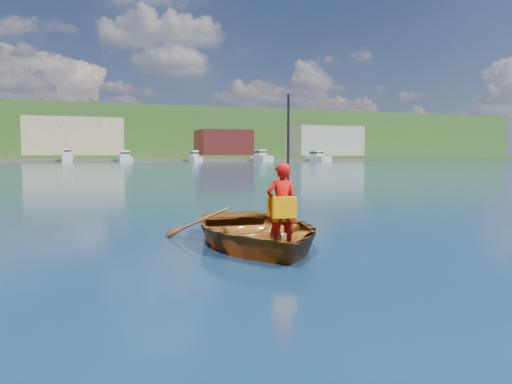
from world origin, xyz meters
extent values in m
plane|color=#102346|center=(0.00, 0.00, 0.00)|extent=(600.00, 600.00, 0.00)
imported|color=brown|center=(0.19, -0.48, 0.24)|extent=(2.92, 3.92, 0.78)
imported|color=#B40C06|center=(0.29, -1.39, 0.71)|extent=(0.46, 0.32, 1.22)
cube|color=orange|center=(0.28, -1.51, 0.70)|extent=(0.35, 0.12, 0.30)
cube|color=orange|center=(0.30, -1.27, 0.70)|extent=(0.34, 0.10, 0.30)
cube|color=orange|center=(0.29, -1.39, 0.52)|extent=(0.31, 0.24, 0.05)
cylinder|color=black|center=(0.45, -1.25, 1.21)|extent=(0.04, 0.04, 2.21)
cube|color=#3A5E22|center=(0.00, 190.00, 1.00)|extent=(400.00, 80.00, 2.00)
cube|color=#2C5423|center=(0.00, 240.00, 11.00)|extent=(400.00, 100.00, 22.00)
cube|color=brown|center=(11.83, 148.00, 0.40)|extent=(160.03, 5.27, 0.80)
cube|color=#A0806A|center=(-5.00, 165.00, 8.00)|extent=(30.00, 16.00, 12.00)
cube|color=maroon|center=(45.00, 165.00, 6.50)|extent=(18.00, 16.00, 9.00)
cube|color=gray|center=(85.00, 165.00, 7.50)|extent=(26.00, 16.00, 11.00)
cube|color=silver|center=(-6.58, 143.00, 0.86)|extent=(2.65, 9.45, 2.16)
cube|color=silver|center=(-6.58, 143.94, 3.06)|extent=(1.85, 4.25, 1.80)
cube|color=black|center=(-6.58, 143.94, 3.16)|extent=(1.90, 4.44, 0.50)
cube|color=silver|center=(9.14, 143.00, 0.64)|extent=(3.51, 12.53, 1.61)
cube|color=silver|center=(9.14, 144.25, 2.51)|extent=(2.46, 5.64, 1.80)
cube|color=black|center=(9.14, 144.25, 2.61)|extent=(2.53, 5.89, 0.50)
cube|color=silver|center=(30.03, 143.00, 0.69)|extent=(2.62, 9.36, 1.72)
cube|color=silver|center=(30.03, 143.94, 2.62)|extent=(1.83, 4.21, 1.80)
cube|color=black|center=(30.03, 143.94, 2.72)|extent=(1.89, 4.40, 0.50)
cube|color=silver|center=(51.73, 143.00, 0.83)|extent=(3.48, 12.41, 2.08)
cube|color=silver|center=(51.73, 144.24, 2.98)|extent=(2.43, 5.59, 1.80)
cube|color=black|center=(51.73, 144.24, 3.08)|extent=(2.50, 5.83, 0.50)
cube|color=silver|center=(71.75, 143.00, 0.74)|extent=(3.55, 12.67, 1.86)
cube|color=silver|center=(71.75, 144.27, 2.76)|extent=(2.48, 5.70, 1.80)
cube|color=black|center=(71.75, 144.27, 2.86)|extent=(2.55, 5.95, 0.50)
cylinder|color=#382314|center=(168.44, 260.28, 17.90)|extent=(0.80, 0.80, 3.68)
sphere|color=#205821|center=(168.44, 260.28, 22.80)|extent=(6.86, 6.86, 6.86)
cylinder|color=#382314|center=(24.61, 204.26, 6.44)|extent=(0.80, 0.80, 3.18)
sphere|color=#205821|center=(24.61, 204.26, 10.69)|extent=(5.94, 5.94, 5.94)
cylinder|color=#382314|center=(112.04, 215.20, 9.01)|extent=(0.80, 0.80, 3.95)
sphere|color=#205821|center=(112.04, 215.20, 14.28)|extent=(7.37, 7.37, 7.37)
cylinder|color=#382314|center=(149.80, 278.69, 21.02)|extent=(0.80, 0.80, 2.56)
sphere|color=#205821|center=(149.80, 278.69, 24.44)|extent=(4.78, 4.78, 4.78)
cylinder|color=#382314|center=(5.82, 227.11, 11.33)|extent=(0.80, 0.80, 3.81)
sphere|color=#205821|center=(5.82, 227.11, 16.40)|extent=(7.10, 7.10, 7.10)
cylinder|color=#382314|center=(81.24, 259.34, 17.53)|extent=(0.80, 0.80, 3.33)
sphere|color=#205821|center=(81.24, 259.34, 21.97)|extent=(6.21, 6.21, 6.21)
cylinder|color=#382314|center=(54.81, 208.47, 7.08)|extent=(0.80, 0.80, 2.76)
sphere|color=#205821|center=(54.81, 208.47, 10.76)|extent=(5.16, 5.16, 5.16)
cylinder|color=#382314|center=(146.89, 227.18, 11.35)|extent=(0.80, 0.80, 3.84)
sphere|color=#205821|center=(146.89, 227.18, 16.47)|extent=(7.16, 7.16, 7.16)
cylinder|color=#382314|center=(66.75, 273.86, 20.85)|extent=(0.80, 0.80, 4.15)
sphere|color=#205821|center=(66.75, 273.86, 26.38)|extent=(7.74, 7.74, 7.74)
cylinder|color=#382314|center=(7.99, 265.86, 18.95)|extent=(0.80, 0.80, 3.56)
sphere|color=#205821|center=(7.99, 265.86, 23.69)|extent=(6.64, 6.64, 6.64)
cylinder|color=#382314|center=(165.72, 262.02, 17.92)|extent=(0.80, 0.80, 3.03)
sphere|color=#205821|center=(165.72, 262.02, 21.96)|extent=(5.66, 5.66, 5.66)
camera|label=1|loc=(-2.36, -7.95, 1.40)|focal=35.00mm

